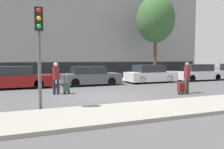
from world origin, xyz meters
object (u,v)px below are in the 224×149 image
Objects in this scene: pedestrian_left at (56,76)px; pedestrian_right at (187,76)px; trolley_right at (181,87)px; trolley_left at (67,87)px; traffic_light at (39,38)px; parked_car_1 at (90,76)px; parked_bicycle at (41,77)px; bare_tree_near_crossing at (156,19)px; parked_car_0 at (15,78)px; parked_car_2 at (150,74)px; parked_car_3 at (197,73)px.

pedestrian_right is at bearing 172.93° from pedestrian_left.
pedestrian_left is at bearing 142.68° from pedestrian_right.
pedestrian_left is at bearing 158.44° from trolley_right.
traffic_light is at bearing -112.91° from trolley_left.
parked_bicycle is (-3.31, 2.05, -0.15)m from parked_car_1.
trolley_right is 9.33m from bare_tree_near_crossing.
bare_tree_near_crossing is (2.99, 7.30, 4.99)m from trolley_right.
trolley_right is at bearing -49.35° from parked_bicycle.
parked_car_0 reaches higher than parked_bicycle.
trolley_right is at bearing -22.44° from trolley_left.
parked_car_0 reaches higher than parked_car_2.
parked_car_3 is (9.74, -0.08, 0.03)m from parked_car_1.
bare_tree_near_crossing is (2.47, 7.12, 4.40)m from pedestrian_right.
traffic_light reaches higher than parked_car_2.
trolley_right is at bearing 170.08° from pedestrian_left.
parked_car_3 is 12.98m from pedestrian_left.
parked_car_0 reaches higher than trolley_right.
parked_car_3 reaches higher than parked_car_1.
trolley_right is (5.69, -2.35, 0.01)m from trolley_left.
traffic_light is (-7.24, -1.30, 2.25)m from trolley_right.
pedestrian_right is 0.46× the size of traffic_light.
parked_car_0 is at bearing -172.58° from bare_tree_near_crossing.
parked_car_1 reaches higher than trolley_right.
parked_car_2 is 8.43m from pedestrian_left.
pedestrian_left is 0.96× the size of parked_bicycle.
parked_car_2 is at bearing 24.97° from trolley_left.
parked_car_3 is at bearing -0.16° from parked_car_2.
parked_car_1 is 3.64× the size of trolley_left.
parked_car_1 is 6.86m from pedestrian_right.
trolley_right is (6.23, -2.46, -0.59)m from pedestrian_left.
pedestrian_left is at bearing -84.80° from parked_bicycle.
parked_bicycle is (-8.26, 2.11, -0.17)m from parked_car_2.
parked_car_1 is at bearing 179.55° from parked_car_3.
pedestrian_right is 8.07m from traffic_light.
parked_car_3 reaches higher than parked_bicycle.
parked_car_1 is at bearing 106.47° from pedestrian_right.
traffic_light is at bearing -139.94° from bare_tree_near_crossing.
parked_car_3 is 12.49m from trolley_left.
parked_car_2 is at bearing 38.65° from traffic_light.
pedestrian_right reaches higher than trolley_left.
parked_car_0 is at bearing 179.60° from parked_car_3.
trolley_right is at bearing -137.96° from parked_car_3.
parked_car_3 is 0.61× the size of bare_tree_near_crossing.
parked_car_3 is at bearing 27.32° from traffic_light.
trolley_left is at bearing -79.38° from parked_bicycle.
bare_tree_near_crossing reaches higher than pedestrian_left.
pedestrian_left reaches higher than parked_car_0.
bare_tree_near_crossing reaches higher than parked_car_3.
pedestrian_left is at bearing -152.34° from bare_tree_near_crossing.
pedestrian_left reaches higher than parked_car_2.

